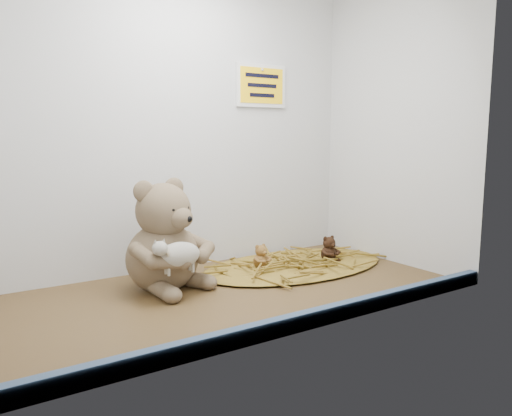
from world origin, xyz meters
TOP-DOWN VIEW (x-y plane):
  - alcove_shell at (0.00, 9.00)cm, footprint 120.40×60.20cm
  - front_rail at (0.00, -28.80)cm, footprint 119.28×2.20cm
  - straw_bed at (30.27, 10.95)cm, footprint 60.91×35.37cm
  - main_teddy at (-11.62, 12.57)cm, footprint 30.13×30.87cm
  - toy_lamb at (-11.62, 2.34)cm, footprint 13.68×8.35cm
  - mini_teddy_tan at (19.27, 13.47)cm, footprint 6.44×6.70cm
  - mini_teddy_brown at (41.27, 8.44)cm, footprint 6.36×6.71cm
  - wall_sign at (30.00, 29.40)cm, footprint 16.00×1.20cm

SIDE VIEW (x-z plane):
  - straw_bed at x=30.27cm, z-range 0.00..1.18cm
  - front_rail at x=0.00cm, z-range 0.00..3.60cm
  - mini_teddy_tan at x=19.27cm, z-range 1.18..8.11cm
  - mini_teddy_brown at x=41.27cm, z-range 1.18..8.99cm
  - toy_lamb at x=-11.62cm, z-range 6.57..15.41cm
  - main_teddy at x=-11.62cm, z-range 0.00..28.55cm
  - alcove_shell at x=0.00cm, z-range -0.20..90.20cm
  - wall_sign at x=30.00cm, z-range 49.50..60.50cm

